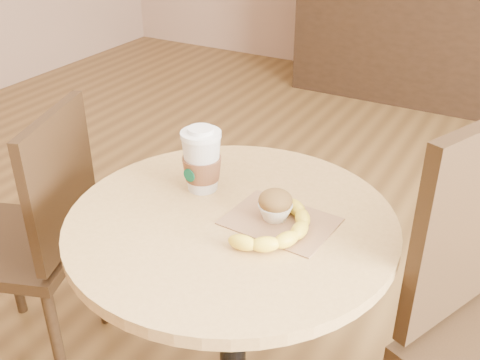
# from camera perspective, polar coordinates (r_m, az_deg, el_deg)

# --- Properties ---
(cafe_table) EXTENTS (0.77, 0.77, 0.75)m
(cafe_table) POSITION_cam_1_polar(r_m,az_deg,el_deg) (1.42, -0.81, -10.38)
(cafe_table) COLOR black
(cafe_table) RESTS_ON ground
(chair_left) EXTENTS (0.50, 0.50, 0.89)m
(chair_left) POSITION_cam_1_polar(r_m,az_deg,el_deg) (1.82, -20.08, -5.19)
(chair_left) COLOR #302010
(chair_left) RESTS_ON ground
(service_counter) EXTENTS (2.30, 0.65, 1.04)m
(service_counter) POSITION_cam_1_polar(r_m,az_deg,el_deg) (4.18, 21.74, 14.21)
(service_counter) COLOR black
(service_counter) RESTS_ON ground
(kraft_bag) EXTENTS (0.25, 0.20, 0.00)m
(kraft_bag) POSITION_cam_1_polar(r_m,az_deg,el_deg) (1.29, 4.11, -4.20)
(kraft_bag) COLOR #906645
(kraft_bag) RESTS_ON cafe_table
(coffee_cup) EXTENTS (0.10, 0.10, 0.17)m
(coffee_cup) POSITION_cam_1_polar(r_m,az_deg,el_deg) (1.39, -3.90, 1.83)
(coffee_cup) COLOR silver
(coffee_cup) RESTS_ON cafe_table
(muffin) EXTENTS (0.08, 0.08, 0.07)m
(muffin) POSITION_cam_1_polar(r_m,az_deg,el_deg) (1.28, 3.61, -2.54)
(muffin) COLOR white
(muffin) RESTS_ON kraft_bag
(banana) EXTENTS (0.22, 0.28, 0.03)m
(banana) POSITION_cam_1_polar(r_m,az_deg,el_deg) (1.24, 4.06, -4.79)
(banana) COLOR yellow
(banana) RESTS_ON kraft_bag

